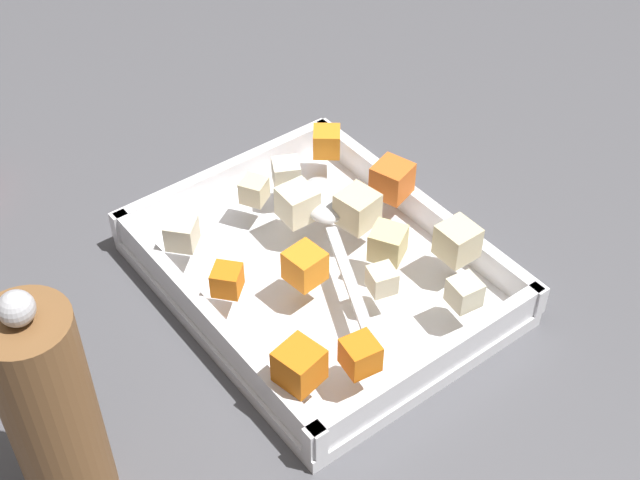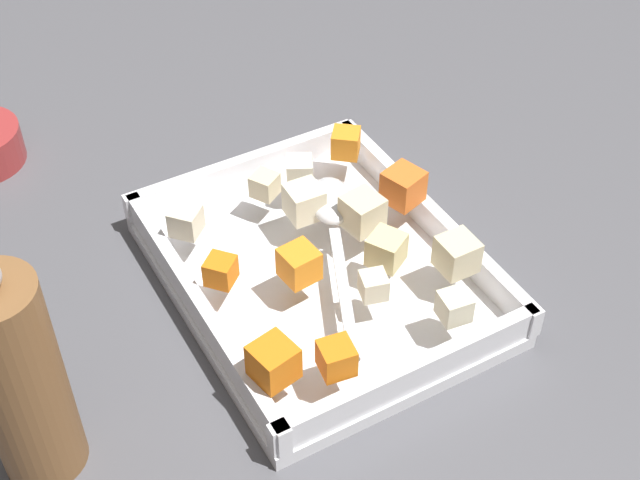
% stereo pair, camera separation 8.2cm
% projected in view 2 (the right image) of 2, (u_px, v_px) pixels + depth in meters
% --- Properties ---
extents(ground_plane, '(4.00, 4.00, 0.00)m').
position_uv_depth(ground_plane, '(318.00, 285.00, 0.86)').
color(ground_plane, '#4C4C51').
extents(baking_dish, '(0.32, 0.26, 0.04)m').
position_uv_depth(baking_dish, '(320.00, 272.00, 0.85)').
color(baking_dish, silver).
rests_on(baking_dish, ground_plane).
extents(carrot_chunk_mid_right, '(0.04, 0.04, 0.03)m').
position_uv_depth(carrot_chunk_mid_right, '(403.00, 186.00, 0.87)').
color(carrot_chunk_mid_right, orange).
rests_on(carrot_chunk_mid_right, baking_dish).
extents(carrot_chunk_near_left, '(0.03, 0.03, 0.03)m').
position_uv_depth(carrot_chunk_near_left, '(299.00, 264.00, 0.79)').
color(carrot_chunk_near_left, orange).
rests_on(carrot_chunk_near_left, baking_dish).
extents(carrot_chunk_far_right, '(0.04, 0.04, 0.03)m').
position_uv_depth(carrot_chunk_far_right, '(273.00, 362.00, 0.71)').
color(carrot_chunk_far_right, orange).
rests_on(carrot_chunk_far_right, baking_dish).
extents(carrot_chunk_front_center, '(0.03, 0.03, 0.03)m').
position_uv_depth(carrot_chunk_front_center, '(336.00, 358.00, 0.72)').
color(carrot_chunk_front_center, orange).
rests_on(carrot_chunk_front_center, baking_dish).
extents(carrot_chunk_near_right, '(0.04, 0.04, 0.03)m').
position_uv_depth(carrot_chunk_near_right, '(346.00, 143.00, 0.92)').
color(carrot_chunk_near_right, orange).
rests_on(carrot_chunk_near_right, baking_dish).
extents(carrot_chunk_corner_ne, '(0.03, 0.03, 0.02)m').
position_uv_depth(carrot_chunk_corner_ne, '(221.00, 271.00, 0.79)').
color(carrot_chunk_corner_ne, orange).
rests_on(carrot_chunk_corner_ne, baking_dish).
extents(potato_chunk_mid_left, '(0.03, 0.03, 0.03)m').
position_uv_depth(potato_chunk_mid_left, '(304.00, 202.00, 0.85)').
color(potato_chunk_mid_left, beige).
rests_on(potato_chunk_mid_left, baking_dish).
extents(potato_chunk_corner_sw, '(0.04, 0.04, 0.03)m').
position_uv_depth(potato_chunk_corner_sw, '(362.00, 212.00, 0.84)').
color(potato_chunk_corner_sw, beige).
rests_on(potato_chunk_corner_sw, baking_dish).
extents(potato_chunk_near_spoon, '(0.03, 0.03, 0.02)m').
position_uv_depth(potato_chunk_near_spoon, '(373.00, 285.00, 0.78)').
color(potato_chunk_near_spoon, beige).
rests_on(potato_chunk_near_spoon, baking_dish).
extents(potato_chunk_back_center, '(0.03, 0.03, 0.02)m').
position_uv_depth(potato_chunk_back_center, '(265.00, 185.00, 0.88)').
color(potato_chunk_back_center, beige).
rests_on(potato_chunk_back_center, baking_dish).
extents(potato_chunk_far_left, '(0.03, 0.03, 0.02)m').
position_uv_depth(potato_chunk_far_left, '(454.00, 306.00, 0.76)').
color(potato_chunk_far_left, beige).
rests_on(potato_chunk_far_left, baking_dish).
extents(potato_chunk_heap_top, '(0.03, 0.03, 0.03)m').
position_uv_depth(potato_chunk_heap_top, '(457.00, 254.00, 0.80)').
color(potato_chunk_heap_top, beige).
rests_on(potato_chunk_heap_top, baking_dish).
extents(potato_chunk_center, '(0.04, 0.04, 0.03)m').
position_uv_depth(potato_chunk_center, '(386.00, 249.00, 0.81)').
color(potato_chunk_center, '#E0CC89').
rests_on(potato_chunk_center, baking_dish).
extents(parsnip_chunk_heap_side, '(0.03, 0.03, 0.03)m').
position_uv_depth(parsnip_chunk_heap_side, '(299.00, 171.00, 0.89)').
color(parsnip_chunk_heap_side, silver).
rests_on(parsnip_chunk_heap_side, baking_dish).
extents(parsnip_chunk_rim_edge, '(0.04, 0.04, 0.03)m').
position_uv_depth(parsnip_chunk_rim_edge, '(186.00, 221.00, 0.84)').
color(parsnip_chunk_rim_edge, beige).
rests_on(parsnip_chunk_rim_edge, baking_dish).
extents(serving_spoon, '(0.21, 0.11, 0.02)m').
position_uv_depth(serving_spoon, '(332.00, 211.00, 0.85)').
color(serving_spoon, silver).
rests_on(serving_spoon, baking_dish).
extents(pepper_mill, '(0.06, 0.06, 0.22)m').
position_uv_depth(pepper_mill, '(20.00, 380.00, 0.65)').
color(pepper_mill, brown).
rests_on(pepper_mill, ground_plane).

